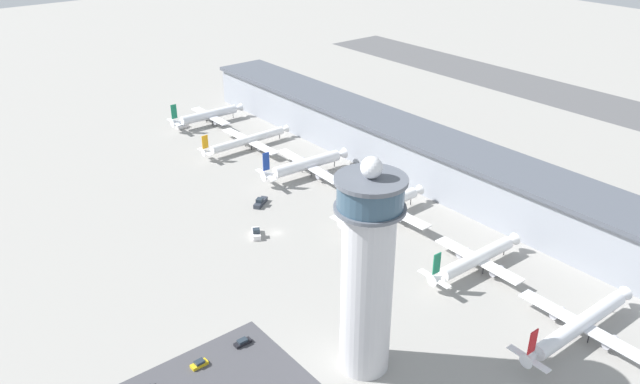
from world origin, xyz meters
TOP-DOWN VIEW (x-y plane):
  - ground_plane at (0.00, 0.00)m, footprint 1000.00×1000.00m
  - terminal_building at (0.00, 70.00)m, footprint 264.25×25.00m
  - runway_strip at (0.00, 210.85)m, footprint 396.37×44.00m
  - control_tower at (65.44, -20.00)m, footprint 15.76×15.76m
  - airplane_gate_alpha at (-106.75, 35.20)m, footprint 30.40×37.89m
  - airplane_gate_bravo at (-68.86, 33.13)m, footprint 38.32×44.72m
  - airplane_gate_charlie at (-30.28, 36.08)m, footprint 39.73×39.59m
  - airplane_gate_delta at (14.45, 35.31)m, footprint 39.16×39.54m
  - airplane_gate_echo at (56.02, 34.32)m, footprint 30.92×38.24m
  - airplane_gate_foxtrot at (92.70, 29.96)m, footprint 35.88×45.07m
  - service_truck_catering at (-2.49, -6.38)m, footprint 7.18×5.45m
  - service_truck_fuel at (-20.39, 7.27)m, footprint 6.46×8.04m
  - service_truck_baggage at (-110.20, 22.45)m, footprint 3.08×6.13m
  - car_yellow_taxi at (40.69, -39.11)m, footprint 1.84×4.57m
  - car_grey_coupe at (40.83, -51.68)m, footprint 2.01×4.29m

SIDE VIEW (x-z plane):
  - ground_plane at x=0.00m, z-range 0.00..0.00m
  - runway_strip at x=0.00m, z-range 0.00..0.01m
  - car_yellow_taxi at x=40.69m, z-range -0.17..1.31m
  - car_grey_coupe at x=40.83m, z-range -0.17..1.34m
  - service_truck_baggage at x=-110.20m, z-range -0.39..2.16m
  - service_truck_fuel at x=-20.39m, z-range -0.44..2.43m
  - service_truck_catering at x=-2.49m, z-range -0.47..2.62m
  - airplane_gate_bravo at x=-68.86m, z-range -1.91..9.46m
  - airplane_gate_echo at x=56.02m, z-range -2.38..10.32m
  - airplane_gate_foxtrot at x=92.70m, z-range -2.26..10.43m
  - airplane_gate_alpha at x=-106.75m, z-range -2.25..11.33m
  - airplane_gate_delta at x=14.45m, z-range -1.80..10.94m
  - airplane_gate_charlie at x=-30.28m, z-range -2.46..11.85m
  - terminal_building at x=0.00m, z-range 0.10..19.18m
  - control_tower at x=65.44m, z-range -0.45..54.73m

